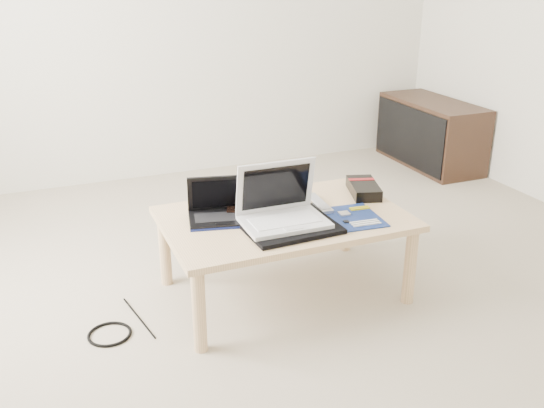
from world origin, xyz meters
name	(u,v)px	position (x,y,z in m)	size (l,w,h in m)	color
ground	(300,295)	(0.00, 0.00, 0.00)	(4.00, 4.00, 0.00)	#B7A794
coffee_table	(284,225)	(-0.06, 0.06, 0.35)	(1.10, 0.70, 0.40)	#DBB184
media_cabinet	(430,133)	(1.77, 1.45, 0.25)	(0.41, 0.90, 0.50)	#382317
book	(260,203)	(-0.12, 0.20, 0.42)	(0.38, 0.35, 0.03)	black
netbook	(220,210)	(-0.34, 0.13, 0.44)	(0.32, 0.27, 0.20)	black
tablet	(293,214)	(-0.03, 0.04, 0.41)	(0.28, 0.22, 0.01)	black
remote	(318,203)	(0.14, 0.11, 0.41)	(0.08, 0.25, 0.02)	#B9B8BD
neoprene_sleeve	(291,227)	(-0.10, -0.09, 0.41)	(0.40, 0.29, 0.02)	black
white_laptop	(281,210)	(-0.12, -0.04, 0.47)	(0.37, 0.26, 0.26)	silver
motherboard	(354,217)	(0.22, -0.09, 0.40)	(0.25, 0.30, 0.01)	navy
gpu_box	(364,188)	(0.42, 0.17, 0.43)	(0.20, 0.29, 0.06)	black
cable_coil	(259,221)	(-0.20, 0.03, 0.41)	(0.11, 0.11, 0.01)	black
floor_cable_coil	(110,334)	(-0.89, 0.00, 0.01)	(0.19, 0.19, 0.01)	black
floor_cable_trail	(139,318)	(-0.75, 0.09, 0.00)	(0.01, 0.01, 0.38)	black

